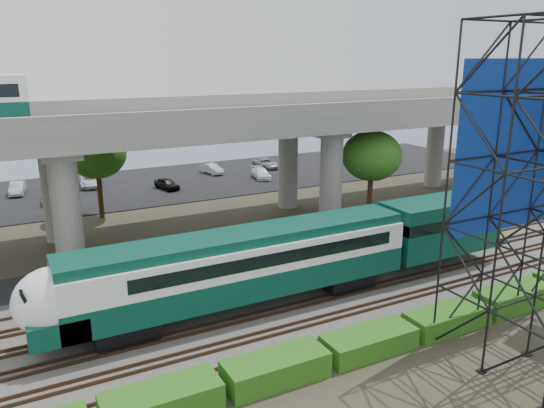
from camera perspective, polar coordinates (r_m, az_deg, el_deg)
ground at (r=29.04m, az=3.43°, el=-12.15°), size 140.00×140.00×0.00m
ballast_bed at (r=30.54m, az=1.46°, el=-10.46°), size 90.00×12.00×0.20m
service_road at (r=37.59m, az=-4.90°, el=-5.47°), size 90.00×5.00×0.08m
parking_lot at (r=59.06m, az=-13.87°, el=1.93°), size 90.00×18.00×0.08m
harbor_water at (r=80.21m, az=-17.78°, el=5.14°), size 140.00×40.00×0.03m
rail_tracks at (r=30.46m, az=1.47°, el=-10.15°), size 90.00×9.52×0.16m
commuter_train at (r=29.25m, az=0.83°, el=-5.71°), size 29.30×3.06×4.30m
overpass at (r=40.18m, az=-9.94°, el=7.78°), size 80.00×12.00×12.40m
hedge_strip at (r=26.21m, az=10.42°, el=-14.29°), size 34.60×1.80×1.20m
trees at (r=39.88m, az=-14.50°, el=3.60°), size 40.94×16.94×7.69m
suv at (r=36.00m, az=-18.95°, el=-6.02°), size 5.31×3.21×1.38m
parked_cars at (r=58.68m, az=-14.01°, el=2.47°), size 37.51×9.46×1.25m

